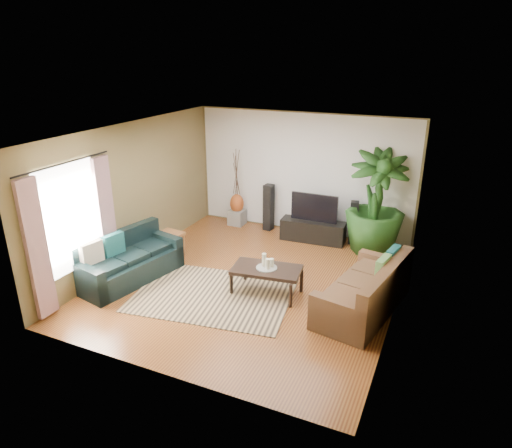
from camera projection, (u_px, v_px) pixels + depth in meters
The scene contains 28 objects.
floor at pixel (251, 282), 8.26m from camera, with size 5.50×5.50×0.00m, color brown.
ceiling at pixel (251, 132), 7.29m from camera, with size 5.50×5.50×0.00m, color white.
wall_back at pixel (303, 174), 10.12m from camera, with size 5.00×5.00×0.00m, color brown.
wall_front at pixel (155, 282), 5.43m from camera, with size 5.00×5.00×0.00m, color brown.
wall_left at pixel (133, 194), 8.73m from camera, with size 5.50×5.50×0.00m, color brown.
wall_right at pixel (403, 234), 6.82m from camera, with size 5.50×5.50×0.00m, color brown.
backwall_panel at pixel (303, 174), 10.11m from camera, with size 4.90×4.90×0.00m, color white.
window_pane at pixel (70, 218), 7.34m from camera, with size 1.80×1.80×0.00m, color white.
curtain_near at pixel (37, 250), 6.77m from camera, with size 0.08×0.35×2.20m, color gray.
curtain_far at pixel (106, 218), 8.05m from camera, with size 0.08×0.35×2.20m, color gray.
curtain_rod at pixel (64, 163), 7.00m from camera, with size 0.03×0.03×1.90m, color black.
sofa_left at pixel (129, 258), 8.20m from camera, with size 1.93×0.83×0.85m, color black.
sofa_right at pixel (363, 286), 7.23m from camera, with size 2.01×0.90×0.85m, color brown.
area_rug at pixel (213, 295), 7.80m from camera, with size 2.63×1.86×0.01m, color tan.
coffee_table at pixel (266, 280), 7.80m from camera, with size 1.16×0.63×0.47m, color black.
candle_tray at pixel (267, 268), 7.72m from camera, with size 0.36×0.36×0.02m, color gray.
candle_tall at pixel (264, 260), 7.72m from camera, with size 0.07×0.07×0.23m, color beige.
candle_mid at pixel (268, 264), 7.63m from camera, with size 0.07×0.07×0.18m, color beige.
candle_short at pixel (272, 263), 7.71m from camera, with size 0.07×0.07×0.15m, color beige.
tv_stand at pixel (313, 231), 9.94m from camera, with size 1.39×0.42×0.46m, color black.
television at pixel (314, 208), 9.76m from camera, with size 1.02×0.06×0.60m, color black.
speaker_left at pixel (269, 207), 10.47m from camera, with size 0.19×0.22×1.08m, color black.
speaker_right at pixel (353, 223), 9.74m from camera, with size 0.17×0.19×0.94m, color black.
potted_plant at pixel (376, 203), 9.16m from camera, with size 1.18×1.18×2.11m, color #1C4316.
plant_pot at pixel (372, 244), 9.49m from camera, with size 0.39×0.39×0.30m, color black.
pedestal at pixel (237, 217), 10.91m from camera, with size 0.36×0.36×0.36m, color gray.
vase at pixel (237, 203), 10.78m from camera, with size 0.33×0.33×0.46m, color #92421A.
side_table at pixel (169, 245), 9.14m from camera, with size 0.49×0.49×0.52m, color brown.
Camera 1 is at (3.07, -6.66, 3.95)m, focal length 32.00 mm.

